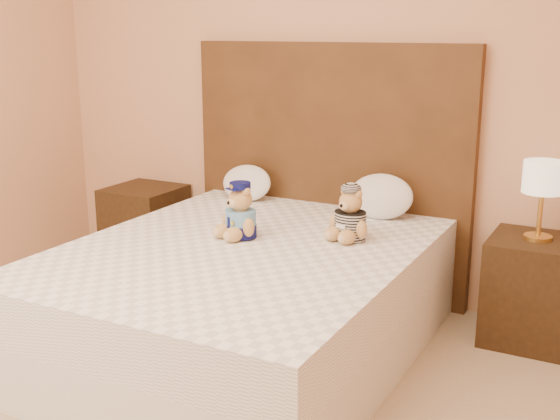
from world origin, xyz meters
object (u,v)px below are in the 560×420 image
at_px(nightstand_left, 146,227).
at_px(bed, 244,299).
at_px(lamp, 543,181).
at_px(teddy_police, 241,210).
at_px(pillow_right, 381,194).
at_px(teddy_prisoner, 350,214).
at_px(nightstand_right, 533,290).
at_px(pillow_left, 247,181).

bearing_deg(nightstand_left, bed, -32.62).
relative_size(lamp, teddy_police, 1.42).
xyz_separation_m(nightstand_left, pillow_right, (1.65, 0.03, 0.41)).
bearing_deg(bed, teddy_police, 124.57).
relative_size(bed, teddy_prisoner, 7.46).
bearing_deg(bed, nightstand_right, 32.62).
bearing_deg(nightstand_right, teddy_prisoner, -151.82).
xyz_separation_m(nightstand_left, pillow_left, (0.78, 0.03, 0.39)).
bearing_deg(bed, pillow_right, 64.21).
bearing_deg(lamp, nightstand_right, 0.00).
distance_m(bed, nightstand_left, 1.48).
xyz_separation_m(nightstand_right, lamp, (-0.00, 0.00, 0.57)).
bearing_deg(teddy_police, nightstand_left, 172.00).
height_order(bed, nightstand_right, same).
bearing_deg(nightstand_left, pillow_right, 1.04).
height_order(nightstand_left, lamp, lamp).
bearing_deg(nightstand_left, lamp, 0.00).
relative_size(lamp, teddy_prisoner, 1.49).
xyz_separation_m(nightstand_right, pillow_left, (-1.72, 0.03, 0.39)).
bearing_deg(nightstand_right, pillow_right, 177.98).
bearing_deg(teddy_police, lamp, 48.62).
distance_m(nightstand_right, pillow_left, 1.76).
xyz_separation_m(bed, nightstand_left, (-1.25, 0.80, -0.00)).
distance_m(bed, teddy_prisoner, 0.68).
relative_size(teddy_police, pillow_right, 0.76).
relative_size(bed, nightstand_right, 3.64).
relative_size(bed, nightstand_left, 3.64).
relative_size(bed, pillow_left, 6.07).
bearing_deg(teddy_prisoner, pillow_left, 168.33).
bearing_deg(pillow_left, nightstand_right, -1.00).
height_order(lamp, teddy_prisoner, lamp).
distance_m(teddy_police, teddy_prisoner, 0.55).
height_order(nightstand_right, pillow_left, pillow_left).
relative_size(lamp, pillow_right, 1.07).
distance_m(teddy_police, pillow_left, 0.80).
bearing_deg(teddy_police, nightstand_right, 48.62).
bearing_deg(lamp, teddy_police, -153.40).
bearing_deg(nightstand_right, teddy_police, -153.40).
xyz_separation_m(nightstand_left, lamp, (2.50, 0.00, 0.57)).
distance_m(teddy_prisoner, pillow_left, 1.00).
height_order(nightstand_right, pillow_right, pillow_right).
bearing_deg(pillow_right, teddy_police, -124.97).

